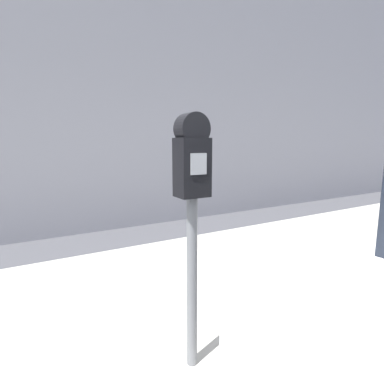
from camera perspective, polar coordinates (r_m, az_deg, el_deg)
name	(u,v)px	position (r m, az deg, el deg)	size (l,w,h in m)	color
sidewalk	(130,308)	(2.91, -11.78, -20.77)	(24.00, 2.80, 0.10)	#BCB7AD
building_facade	(63,10)	(5.67, -23.36, 29.19)	(24.00, 0.30, 7.00)	gray
parking_meter	(192,193)	(1.74, 0.01, -0.11)	(0.18, 0.15, 1.57)	slate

